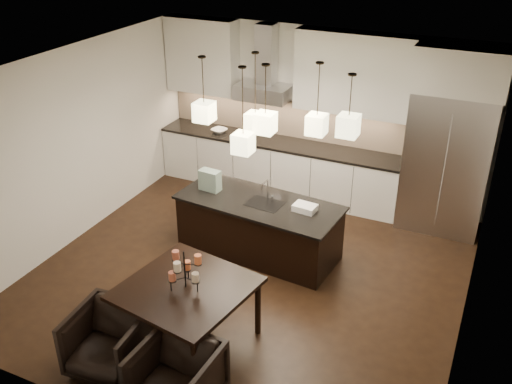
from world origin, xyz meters
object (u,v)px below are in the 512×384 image
at_px(island_body, 259,228).
at_px(armchair_left, 109,341).
at_px(refrigerator, 447,162).
at_px(dining_table, 188,315).
at_px(armchair_right, 177,379).

xyz_separation_m(island_body, armchair_left, (-0.50, -2.75, -0.03)).
height_order(refrigerator, dining_table, refrigerator).
bearing_deg(armchair_left, dining_table, 47.04).
height_order(dining_table, armchair_left, dining_table).
relative_size(island_body, armchair_right, 2.82).
xyz_separation_m(refrigerator, armchair_right, (-1.78, -4.74, -0.72)).
relative_size(dining_table, armchair_left, 1.64).
relative_size(island_body, dining_table, 1.72).
distance_m(refrigerator, island_body, 2.96).
distance_m(armchair_left, armchair_right, 0.94).
height_order(armchair_left, armchair_right, armchair_left).
xyz_separation_m(refrigerator, armchair_left, (-2.71, -4.59, -0.71)).
distance_m(island_body, dining_table, 2.05).
height_order(island_body, armchair_left, island_body).
relative_size(refrigerator, armchair_right, 2.72).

